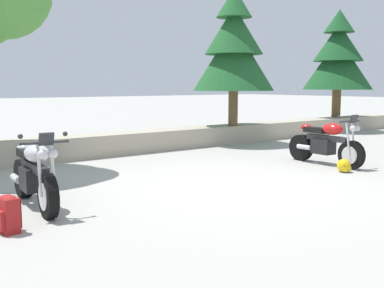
% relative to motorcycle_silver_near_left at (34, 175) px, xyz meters
% --- Properties ---
extents(ground_plane, '(120.00, 120.00, 0.00)m').
position_rel_motorcycle_silver_near_left_xyz_m(ground_plane, '(3.34, -0.79, -0.49)').
color(ground_plane, '#A3A099').
extents(stone_wall, '(36.00, 0.80, 0.55)m').
position_rel_motorcycle_silver_near_left_xyz_m(stone_wall, '(3.34, 4.01, -0.21)').
color(stone_wall, '#A89E89').
rests_on(stone_wall, ground).
extents(motorcycle_silver_near_left, '(0.67, 2.07, 1.18)m').
position_rel_motorcycle_silver_near_left_xyz_m(motorcycle_silver_near_left, '(0.00, 0.00, 0.00)').
color(motorcycle_silver_near_left, black).
rests_on(motorcycle_silver_near_left, ground).
extents(motorcycle_red_centre, '(0.67, 2.07, 1.18)m').
position_rel_motorcycle_silver_near_left_xyz_m(motorcycle_red_centre, '(6.51, -0.36, 0.00)').
color(motorcycle_red_centre, black).
rests_on(motorcycle_red_centre, ground).
extents(rider_backpack, '(0.28, 0.32, 0.47)m').
position_rel_motorcycle_silver_near_left_xyz_m(rider_backpack, '(-0.68, -0.99, -0.24)').
color(rider_backpack, '#A31E1E').
rests_on(rider_backpack, ground).
extents(rider_helmet, '(0.28, 0.28, 0.28)m').
position_rel_motorcycle_silver_near_left_xyz_m(rider_helmet, '(6.04, -1.17, -0.35)').
color(rider_helmet, yellow).
rests_on(rider_helmet, ground).
extents(pine_tree_mid_right, '(2.47, 2.47, 4.15)m').
position_rel_motorcycle_silver_near_left_xyz_m(pine_tree_mid_right, '(7.47, 3.79, 2.44)').
color(pine_tree_mid_right, brown).
rests_on(pine_tree_mid_right, stone_wall).
extents(pine_tree_far_right, '(2.66, 2.66, 4.16)m').
position_rel_motorcycle_silver_near_left_xyz_m(pine_tree_far_right, '(13.46, 4.28, 2.44)').
color(pine_tree_far_right, brown).
rests_on(pine_tree_far_right, stone_wall).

